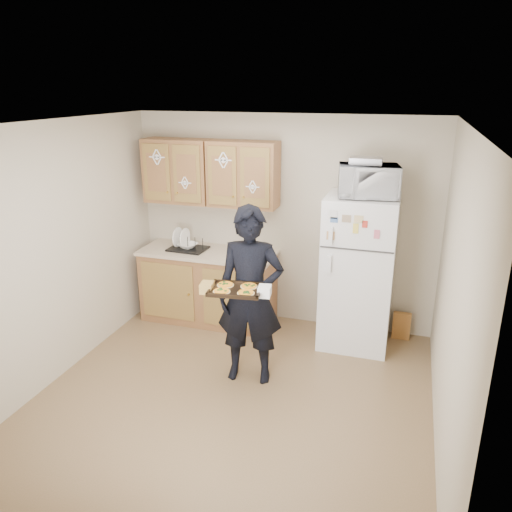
{
  "coord_description": "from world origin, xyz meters",
  "views": [
    {
      "loc": [
        1.41,
        -3.78,
        2.79
      ],
      "look_at": [
        0.08,
        0.45,
        1.27
      ],
      "focal_mm": 35.0,
      "sensor_mm": 36.0,
      "label": 1
    }
  ],
  "objects_px": {
    "person": "(250,296)",
    "baking_tray": "(235,290)",
    "refrigerator": "(358,272)",
    "microwave": "(368,181)",
    "dish_rack": "(188,242)"
  },
  "relations": [
    {
      "from": "refrigerator",
      "to": "microwave",
      "type": "relative_size",
      "value": 2.84
    },
    {
      "from": "microwave",
      "to": "dish_rack",
      "type": "relative_size",
      "value": 1.34
    },
    {
      "from": "person",
      "to": "baking_tray",
      "type": "xyz_separation_m",
      "value": [
        -0.04,
        -0.3,
        0.18
      ]
    },
    {
      "from": "person",
      "to": "refrigerator",
      "type": "bearing_deg",
      "value": 41.04
    },
    {
      "from": "person",
      "to": "dish_rack",
      "type": "bearing_deg",
      "value": 128.58
    },
    {
      "from": "baking_tray",
      "to": "dish_rack",
      "type": "bearing_deg",
      "value": 120.61
    },
    {
      "from": "refrigerator",
      "to": "baking_tray",
      "type": "bearing_deg",
      "value": -125.18
    },
    {
      "from": "person",
      "to": "baking_tray",
      "type": "height_order",
      "value": "person"
    },
    {
      "from": "refrigerator",
      "to": "baking_tray",
      "type": "height_order",
      "value": "refrigerator"
    },
    {
      "from": "baking_tray",
      "to": "microwave",
      "type": "bearing_deg",
      "value": 44.46
    },
    {
      "from": "refrigerator",
      "to": "microwave",
      "type": "xyz_separation_m",
      "value": [
        0.04,
        -0.05,
        1.02
      ]
    },
    {
      "from": "microwave",
      "to": "baking_tray",
      "type": "bearing_deg",
      "value": -137.8
    },
    {
      "from": "refrigerator",
      "to": "dish_rack",
      "type": "distance_m",
      "value": 2.05
    },
    {
      "from": "baking_tray",
      "to": "refrigerator",
      "type": "bearing_deg",
      "value": 46.72
    },
    {
      "from": "person",
      "to": "baking_tray",
      "type": "relative_size",
      "value": 3.79
    }
  ]
}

